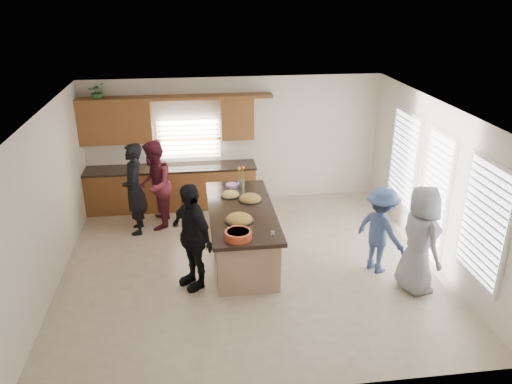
{
  "coord_description": "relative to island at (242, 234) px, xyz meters",
  "views": [
    {
      "loc": [
        -0.9,
        -7.61,
        4.63
      ],
      "look_at": [
        0.17,
        0.59,
        1.15
      ],
      "focal_mm": 35.0,
      "sensor_mm": 36.0,
      "label": 1
    }
  ],
  "objects": [
    {
      "name": "plate_stack",
      "position": [
        -0.08,
        1.08,
        0.52
      ],
      "size": [
        0.23,
        0.23,
        0.05
      ],
      "primitive_type": "cylinder",
      "color": "#C899DF",
      "rests_on": "island"
    },
    {
      "name": "island",
      "position": [
        0.0,
        0.0,
        0.0
      ],
      "size": [
        1.16,
        2.7,
        0.95
      ],
      "rotation": [
        0.0,
        0.0,
        -0.0
      ],
      "color": "tan",
      "rests_on": "ground"
    },
    {
      "name": "room_shell",
      "position": [
        0.13,
        -0.33,
        1.45
      ],
      "size": [
        6.52,
        6.02,
        2.81
      ],
      "color": "silver",
      "rests_on": "ground"
    },
    {
      "name": "woman_right_back",
      "position": [
        2.29,
        -0.76,
        0.32
      ],
      "size": [
        0.97,
        1.14,
        1.54
      ],
      "primitive_type": "imported",
      "rotation": [
        0.0,
        0.0,
        2.06
      ],
      "color": "#394C7C",
      "rests_on": "ground"
    },
    {
      "name": "potted_plant",
      "position": [
        -2.66,
        2.49,
        2.14
      ],
      "size": [
        0.37,
        0.33,
        0.38
      ],
      "primitive_type": "imported",
      "rotation": [
        0.0,
        0.0,
        0.1
      ],
      "color": "#2D6E2C",
      "rests_on": "back_cabinetry"
    },
    {
      "name": "woman_left_mid",
      "position": [
        -1.59,
        1.46,
        0.45
      ],
      "size": [
        0.72,
        0.9,
        1.81
      ],
      "primitive_type": "imported",
      "rotation": [
        0.0,
        0.0,
        -1.61
      ],
      "color": "maroon",
      "rests_on": "ground"
    },
    {
      "name": "platter_mid",
      "position": [
        0.2,
        0.36,
        0.53
      ],
      "size": [
        0.44,
        0.44,
        0.18
      ],
      "color": "black",
      "rests_on": "island"
    },
    {
      "name": "clear_cup",
      "position": [
        0.39,
        -1.07,
        0.54
      ],
      "size": [
        0.07,
        0.07,
        0.09
      ],
      "primitive_type": "cylinder",
      "color": "white",
      "rests_on": "island"
    },
    {
      "name": "floor",
      "position": [
        0.13,
        -0.33,
        -0.45
      ],
      "size": [
        6.5,
        6.5,
        0.0
      ],
      "primitive_type": "plane",
      "color": "beige",
      "rests_on": "ground"
    },
    {
      "name": "woman_left_front",
      "position": [
        -0.88,
        -0.82,
        0.45
      ],
      "size": [
        0.93,
        1.13,
        1.8
      ],
      "primitive_type": "imported",
      "rotation": [
        0.0,
        0.0,
        -1.02
      ],
      "color": "black",
      "rests_on": "ground"
    },
    {
      "name": "platter_back",
      "position": [
        -0.15,
        0.6,
        0.52
      ],
      "size": [
        0.37,
        0.37,
        0.15
      ],
      "color": "black",
      "rests_on": "island"
    },
    {
      "name": "woman_right_front",
      "position": [
        2.68,
        -1.41,
        0.45
      ],
      "size": [
        0.7,
        0.96,
        1.8
      ],
      "primitive_type": "imported",
      "rotation": [
        0.0,
        0.0,
        1.73
      ],
      "color": "gray",
      "rests_on": "ground"
    },
    {
      "name": "salad_bowl",
      "position": [
        -0.16,
        -1.08,
        0.57
      ],
      "size": [
        0.43,
        0.43,
        0.13
      ],
      "color": "#C34523",
      "rests_on": "island"
    },
    {
      "name": "platter_front",
      "position": [
        -0.09,
        -0.48,
        0.53
      ],
      "size": [
        0.5,
        0.5,
        0.2
      ],
      "color": "black",
      "rests_on": "island"
    },
    {
      "name": "back_cabinetry",
      "position": [
        -1.34,
        2.4,
        0.46
      ],
      "size": [
        4.08,
        0.66,
        2.46
      ],
      "color": "brown",
      "rests_on": "ground"
    },
    {
      "name": "flower_vase",
      "position": [
        0.11,
        1.04,
        0.71
      ],
      "size": [
        0.14,
        0.14,
        0.42
      ],
      "color": "silver",
      "rests_on": "island"
    },
    {
      "name": "right_wall_glazing",
      "position": [
        3.35,
        -0.46,
        0.89
      ],
      "size": [
        0.06,
        4.0,
        2.25
      ],
      "color": "white",
      "rests_on": "ground"
    },
    {
      "name": "woman_left_back",
      "position": [
        -1.97,
        1.26,
        0.47
      ],
      "size": [
        0.48,
        0.69,
        1.84
      ],
      "primitive_type": "imported",
      "rotation": [
        0.0,
        0.0,
        -1.52
      ],
      "color": "black",
      "rests_on": "ground"
    }
  ]
}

